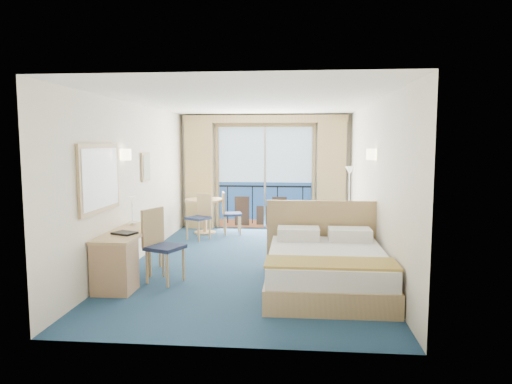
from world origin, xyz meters
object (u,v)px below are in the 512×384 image
object	(u,v)px
bed	(326,267)
round_table	(205,207)
desk	(118,260)
floor_lamp	(349,184)
desk_chair	(160,241)
table_chair_b	(201,214)
armchair	(323,228)
nightstand	(356,246)
table_chair_a	(228,211)

from	to	relation	value
bed	round_table	distance (m)	4.51
desk	floor_lamp	bearing A→B (deg)	47.22
desk_chair	table_chair_b	distance (m)	2.98
bed	table_chair_b	xyz separation A→B (m)	(-2.42, 3.14, 0.23)
armchair	desk_chair	distance (m)	3.48
round_table	table_chair_b	xyz separation A→B (m)	(0.05, -0.63, -0.05)
armchair	desk	bearing A→B (deg)	-10.37
floor_lamp	armchair	bearing A→B (deg)	-119.49
nightstand	bed	bearing A→B (deg)	-112.17
table_chair_b	bed	bearing A→B (deg)	-21.16
desk_chair	desk	bearing A→B (deg)	154.72
bed	desk_chair	size ratio (longest dim) A/B	1.97
desk	round_table	xyz separation A→B (m)	(0.41, 4.03, 0.18)
floor_lamp	desk	bearing A→B (deg)	-132.78
round_table	table_chair_a	xyz separation A→B (m)	(0.55, -0.07, -0.06)
nightstand	desk_chair	distance (m)	3.31
nightstand	round_table	xyz separation A→B (m)	(-3.07, 2.29, 0.31)
desk	desk_chair	distance (m)	0.66
armchair	nightstand	bearing A→B (deg)	61.03
desk_chair	floor_lamp	bearing A→B (deg)	-19.34
armchair	table_chair_b	xyz separation A→B (m)	(-2.53, 0.58, 0.16)
round_table	table_chair_a	world-z (taller)	table_chair_a
bed	desk	xyz separation A→B (m)	(-2.88, -0.26, 0.10)
floor_lamp	desk_chair	world-z (taller)	floor_lamp
nightstand	table_chair_b	size ratio (longest dim) A/B	0.58
armchair	floor_lamp	bearing A→B (deg)	-173.13
armchair	floor_lamp	size ratio (longest dim) A/B	0.54
bed	armchair	world-z (taller)	bed
desk	table_chair_a	xyz separation A→B (m)	(0.96, 3.95, 0.12)
desk	table_chair_a	distance (m)	4.07
desk_chair	round_table	bearing A→B (deg)	23.66
table_chair_a	table_chair_b	size ratio (longest dim) A/B	0.98
armchair	floor_lamp	xyz separation A→B (m)	(0.61, 1.07, 0.78)
armchair	table_chair_b	size ratio (longest dim) A/B	0.87
round_table	desk	bearing A→B (deg)	-95.83
desk_chair	bed	bearing A→B (deg)	-71.09
table_chair_b	desk_chair	bearing A→B (deg)	-58.63
nightstand	round_table	bearing A→B (deg)	143.33
desk	table_chair_b	xyz separation A→B (m)	(0.46, 3.40, 0.13)
nightstand	round_table	distance (m)	3.84
desk_chair	table_chair_b	xyz separation A→B (m)	(-0.01, 2.98, -0.07)
desk	round_table	distance (m)	4.05
nightstand	table_chair_b	world-z (taller)	table_chair_b
floor_lamp	desk_chair	size ratio (longest dim) A/B	1.42
armchair	desk_chair	bearing A→B (deg)	-10.13
nightstand	desk_chair	xyz separation A→B (m)	(-3.02, -1.32, 0.33)
floor_lamp	round_table	xyz separation A→B (m)	(-3.19, 0.14, -0.57)
nightstand	floor_lamp	bearing A→B (deg)	87.00
desk	table_chair_a	size ratio (longest dim) A/B	1.68
desk_chair	table_chair_b	size ratio (longest dim) A/B	1.12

